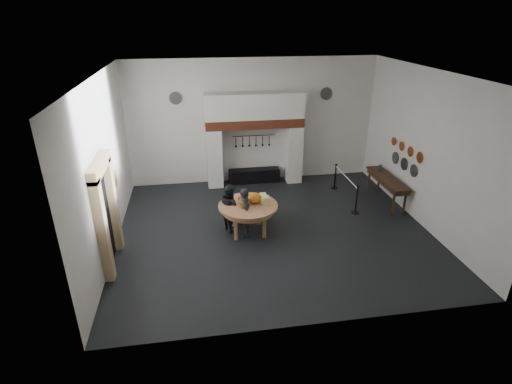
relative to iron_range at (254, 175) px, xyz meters
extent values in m
cube|color=black|center=(0.00, -3.72, -0.25)|extent=(9.00, 8.00, 0.02)
cube|color=silver|center=(0.00, -3.72, 4.25)|extent=(9.00, 8.00, 0.02)
cube|color=silver|center=(0.00, 0.28, 2.00)|extent=(9.00, 0.02, 4.50)
cube|color=silver|center=(0.00, -7.72, 2.00)|extent=(9.00, 0.02, 4.50)
cube|color=silver|center=(-4.50, -3.72, 2.00)|extent=(0.02, 8.00, 4.50)
cube|color=silver|center=(4.50, -3.72, 2.00)|extent=(0.02, 8.00, 4.50)
cube|color=silver|center=(-1.48, -0.07, 0.82)|extent=(0.55, 0.70, 2.15)
cube|color=silver|center=(1.48, -0.07, 0.82)|extent=(0.55, 0.70, 2.15)
cube|color=#9E442B|center=(0.00, -0.07, 2.06)|extent=(3.50, 0.72, 0.32)
cube|color=silver|center=(0.00, -0.07, 2.67)|extent=(3.50, 0.70, 0.90)
cube|color=black|center=(0.00, 0.00, 0.00)|extent=(1.90, 0.45, 0.50)
cylinder|color=black|center=(0.00, 0.20, 1.50)|extent=(1.60, 0.02, 0.02)
cube|color=black|center=(-4.47, -4.72, 1.00)|extent=(0.04, 1.10, 2.50)
cube|color=tan|center=(-4.38, -5.42, 1.05)|extent=(0.22, 0.30, 2.60)
cube|color=tan|center=(-4.38, -4.02, 1.05)|extent=(0.22, 0.30, 2.60)
cube|color=tan|center=(-4.38, -4.72, 2.40)|extent=(0.22, 1.70, 0.30)
cube|color=gold|center=(-4.45, -2.92, 1.35)|extent=(0.05, 0.34, 0.44)
cylinder|color=tan|center=(-0.76, -3.70, 0.59)|extent=(2.12, 2.12, 0.07)
ellipsoid|color=orange|center=(-0.56, -3.60, 0.78)|extent=(0.36, 0.36, 0.31)
cube|color=#EBE48D|center=(-0.26, -3.75, 0.74)|extent=(0.22, 0.22, 0.24)
cube|color=#F8E694|center=(-0.28, -3.45, 0.72)|extent=(0.18, 0.18, 0.20)
cone|color=olive|center=(-0.91, -3.85, 0.73)|extent=(0.40, 0.40, 0.22)
ellipsoid|color=#985F36|center=(-0.86, -3.35, 0.69)|extent=(0.31, 0.18, 0.13)
imported|color=black|center=(-0.85, -3.87, 0.49)|extent=(0.37, 0.55, 1.47)
imported|color=black|center=(-1.25, -3.47, 0.47)|extent=(0.75, 0.84, 1.44)
cube|color=#352213|center=(4.10, -2.46, 0.62)|extent=(0.55, 2.20, 0.06)
cylinder|color=#4D4D52|center=(4.10, -1.86, 0.76)|extent=(0.12, 0.12, 0.22)
cylinder|color=#C6662D|center=(4.46, -3.52, 1.70)|extent=(0.03, 0.34, 0.34)
cylinder|color=#C6662D|center=(4.46, -2.97, 1.70)|extent=(0.03, 0.32, 0.32)
cylinder|color=#C6662D|center=(4.46, -2.42, 1.70)|extent=(0.03, 0.30, 0.30)
cylinder|color=#C6662D|center=(4.46, -1.87, 1.70)|extent=(0.03, 0.28, 0.28)
cylinder|color=#4C4C51|center=(4.46, -3.32, 1.20)|extent=(0.03, 0.40, 0.40)
cylinder|color=#4C4C51|center=(4.46, -2.72, 1.20)|extent=(0.03, 0.40, 0.40)
cylinder|color=#4C4C51|center=(4.46, -2.12, 1.20)|extent=(0.03, 0.40, 0.40)
cylinder|color=#4C4C51|center=(-2.70, 0.24, 2.95)|extent=(0.44, 0.03, 0.44)
cylinder|color=#4C4C51|center=(2.70, 0.24, 2.95)|extent=(0.44, 0.03, 0.44)
cylinder|color=black|center=(2.81, -3.08, 0.20)|extent=(0.05, 0.05, 0.90)
cylinder|color=black|center=(2.81, -1.08, 0.20)|extent=(0.05, 0.05, 0.90)
cylinder|color=white|center=(2.81, -2.08, 0.60)|extent=(0.04, 2.00, 0.04)
camera|label=1|loc=(-2.16, -13.86, 5.68)|focal=28.00mm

